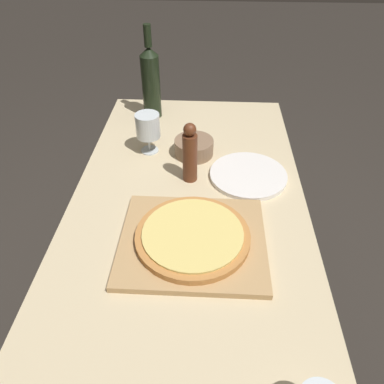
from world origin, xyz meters
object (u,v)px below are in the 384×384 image
(wine_bottle, at_px, (151,81))
(small_bowl, at_px, (194,147))
(pizza, at_px, (193,236))
(pepper_mill, at_px, (191,154))
(wine_glass, at_px, (148,127))

(wine_bottle, relative_size, small_bowl, 2.63)
(wine_bottle, bearing_deg, small_bowl, -56.81)
(pizza, xyz_separation_m, pepper_mill, (-0.02, 0.28, 0.07))
(pizza, distance_m, wine_bottle, 0.73)
(wine_glass, bearing_deg, pizza, -68.10)
(pizza, height_order, pepper_mill, pepper_mill)
(wine_bottle, height_order, wine_glass, wine_bottle)
(wine_glass, height_order, small_bowl, wine_glass)
(pepper_mill, bearing_deg, small_bowl, 89.69)
(pizza, height_order, small_bowl, small_bowl)
(pizza, relative_size, small_bowl, 2.21)
(pepper_mill, bearing_deg, pizza, -86.21)
(pizza, bearing_deg, wine_bottle, 105.82)
(pizza, distance_m, wine_glass, 0.47)
(pizza, relative_size, pepper_mill, 1.50)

